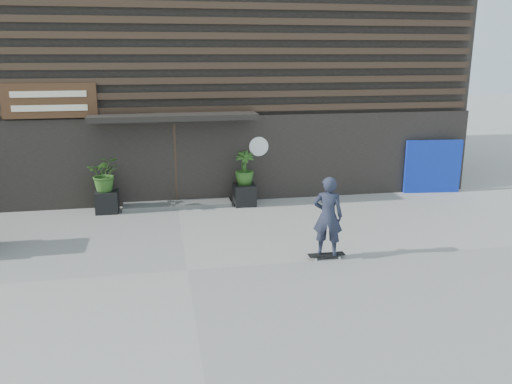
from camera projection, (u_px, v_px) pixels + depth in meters
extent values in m
plane|color=gray|center=(187.00, 270.00, 10.44)|extent=(80.00, 80.00, 0.00)
cube|color=#4C4C4A|center=(177.00, 204.00, 14.79)|extent=(3.00, 0.80, 0.12)
cube|color=black|center=(107.00, 202.00, 14.20)|extent=(0.60, 0.60, 0.60)
imported|color=#2D591E|center=(105.00, 174.00, 14.00)|extent=(0.86, 0.75, 0.96)
cube|color=black|center=(245.00, 195.00, 14.88)|extent=(0.60, 0.60, 0.60)
imported|color=#2D591E|center=(244.00, 168.00, 14.68)|extent=(0.54, 0.54, 0.96)
cube|color=#0B229B|center=(433.00, 167.00, 16.10)|extent=(1.75, 0.31, 1.64)
cube|color=black|center=(167.00, 59.00, 18.91)|extent=(18.00, 10.00, 8.00)
cube|color=black|center=(175.00, 161.00, 14.81)|extent=(18.00, 0.12, 2.50)
cube|color=#38281E|center=(173.00, 110.00, 14.38)|extent=(17.60, 0.08, 0.18)
cube|color=#38281E|center=(173.00, 95.00, 14.28)|extent=(17.60, 0.08, 0.18)
cube|color=#38281E|center=(172.00, 81.00, 14.18)|extent=(17.60, 0.08, 0.18)
cube|color=#38281E|center=(172.00, 66.00, 14.08)|extent=(17.60, 0.08, 0.18)
cube|color=#38281E|center=(171.00, 51.00, 13.98)|extent=(17.60, 0.08, 0.18)
cube|color=#38281E|center=(170.00, 36.00, 13.88)|extent=(17.60, 0.08, 0.18)
cube|color=#38281E|center=(170.00, 20.00, 13.78)|extent=(17.60, 0.08, 0.18)
cube|color=#38281E|center=(169.00, 4.00, 13.67)|extent=(17.60, 0.08, 0.18)
cube|color=black|center=(174.00, 117.00, 14.06)|extent=(4.50, 1.00, 0.15)
cube|color=black|center=(175.00, 163.00, 14.99)|extent=(2.40, 0.30, 2.30)
cube|color=#38281E|center=(176.00, 164.00, 14.82)|extent=(0.06, 0.10, 2.30)
cube|color=#472B19|center=(50.00, 101.00, 13.65)|extent=(2.40, 0.10, 0.90)
cube|color=beige|center=(48.00, 94.00, 13.54)|extent=(1.90, 0.02, 0.16)
cube|color=beige|center=(50.00, 108.00, 13.63)|extent=(1.90, 0.02, 0.16)
cylinder|color=white|center=(259.00, 146.00, 15.07)|extent=(0.56, 0.03, 0.56)
cube|color=black|center=(326.00, 255.00, 11.03)|extent=(0.78, 0.20, 0.02)
cylinder|color=beige|center=(316.00, 260.00, 10.90)|extent=(0.06, 0.03, 0.06)
cylinder|color=#B9B9B4|center=(313.00, 256.00, 11.09)|extent=(0.06, 0.03, 0.06)
cylinder|color=#AEAFAA|center=(340.00, 258.00, 10.99)|extent=(0.06, 0.03, 0.06)
cylinder|color=#B1B0AC|center=(336.00, 254.00, 11.18)|extent=(0.06, 0.03, 0.06)
imported|color=#1B2031|center=(328.00, 216.00, 10.81)|extent=(0.72, 0.60, 1.69)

